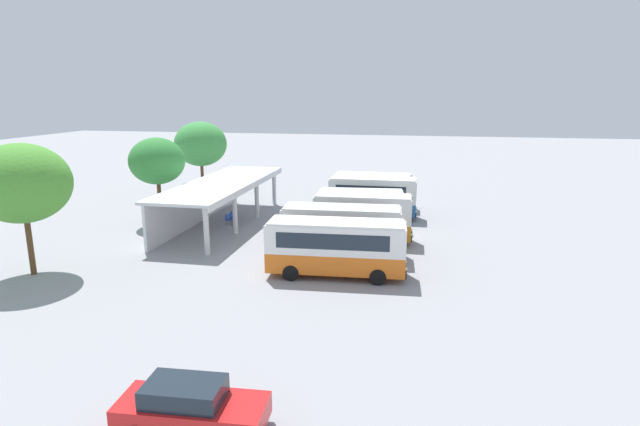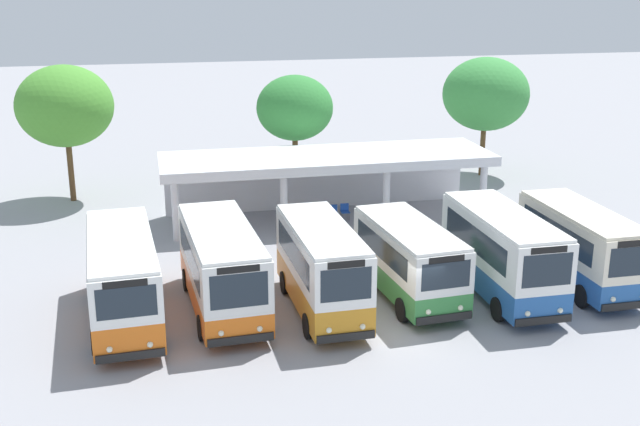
# 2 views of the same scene
# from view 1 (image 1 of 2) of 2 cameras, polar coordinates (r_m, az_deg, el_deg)

# --- Properties ---
(ground_plane) EXTENTS (180.00, 180.00, 0.00)m
(ground_plane) POSITION_cam_1_polar(r_m,az_deg,el_deg) (38.20, 8.12, -2.28)
(ground_plane) COLOR #939399
(city_bus_nearest_orange) EXTENTS (2.74, 7.93, 3.22)m
(city_bus_nearest_orange) POSITION_cam_1_polar(r_m,az_deg,el_deg) (28.69, 1.83, -3.70)
(city_bus_nearest_orange) COLOR black
(city_bus_nearest_orange) RESTS_ON ground
(city_bus_second_in_row) EXTENTS (2.77, 7.63, 3.24)m
(city_bus_second_in_row) POSITION_cam_1_polar(r_m,az_deg,el_deg) (32.13, 2.44, -1.82)
(city_bus_second_in_row) COLOR black
(city_bus_second_in_row) RESTS_ON ground
(city_bus_middle_cream) EXTENTS (2.35, 6.82, 3.34)m
(city_bus_middle_cream) POSITION_cam_1_polar(r_m,az_deg,el_deg) (35.45, 4.83, -0.34)
(city_bus_middle_cream) COLOR black
(city_bus_middle_cream) RESTS_ON ground
(city_bus_fourth_amber) EXTENTS (2.76, 6.67, 2.96)m
(city_bus_fourth_amber) POSITION_cam_1_polar(r_m,az_deg,el_deg) (39.04, 4.57, 0.64)
(city_bus_fourth_amber) COLOR black
(city_bus_fourth_amber) RESTS_ON ground
(city_bus_fifth_blue) EXTENTS (2.38, 7.21, 3.37)m
(city_bus_fifth_blue) POSITION_cam_1_polar(r_m,az_deg,el_deg) (42.43, 5.94, 1.92)
(city_bus_fifth_blue) COLOR black
(city_bus_fifth_blue) RESTS_ON ground
(city_bus_far_end_green) EXTENTS (2.31, 6.94, 3.15)m
(city_bus_far_end_green) POSITION_cam_1_polar(r_m,az_deg,el_deg) (45.99, 5.91, 2.67)
(city_bus_far_end_green) COLOR black
(city_bus_far_end_green) RESTS_ON ground
(parked_car_flank) EXTENTS (2.03, 4.66, 1.62)m
(parked_car_flank) POSITION_cam_1_polar(r_m,az_deg,el_deg) (17.12, -14.29, -20.22)
(parked_car_flank) COLOR black
(parked_car_flank) RESTS_ON ground
(terminal_canopy) EXTENTS (16.79, 4.99, 3.40)m
(terminal_canopy) POSITION_cam_1_polar(r_m,az_deg,el_deg) (41.00, -11.64, 2.38)
(terminal_canopy) COLOR silver
(terminal_canopy) RESTS_ON ground
(waiting_chair_end_by_column) EXTENTS (0.46, 0.46, 0.86)m
(waiting_chair_end_by_column) POSITION_cam_1_polar(r_m,az_deg,el_deg) (40.64, -10.26, -0.65)
(waiting_chair_end_by_column) COLOR slate
(waiting_chair_end_by_column) RESTS_ON ground
(waiting_chair_second_from_end) EXTENTS (0.46, 0.46, 0.86)m
(waiting_chair_second_from_end) POSITION_cam_1_polar(r_m,az_deg,el_deg) (41.19, -9.86, -0.45)
(waiting_chair_second_from_end) COLOR slate
(waiting_chair_second_from_end) RESTS_ON ground
(waiting_chair_middle_seat) EXTENTS (0.46, 0.46, 0.86)m
(waiting_chair_middle_seat) POSITION_cam_1_polar(r_m,az_deg,el_deg) (41.79, -9.67, -0.24)
(waiting_chair_middle_seat) COLOR slate
(waiting_chair_middle_seat) RESTS_ON ground
(roadside_tree_behind_canopy) EXTENTS (4.29, 4.29, 6.80)m
(roadside_tree_behind_canopy) POSITION_cam_1_polar(r_m,az_deg,el_deg) (41.95, -17.76, 5.54)
(roadside_tree_behind_canopy) COLOR brown
(roadside_tree_behind_canopy) RESTS_ON ground
(roadside_tree_east_of_canopy) EXTENTS (5.27, 5.27, 7.34)m
(roadside_tree_east_of_canopy) POSITION_cam_1_polar(r_m,az_deg,el_deg) (53.63, -13.20, 7.51)
(roadside_tree_east_of_canopy) COLOR brown
(roadside_tree_east_of_canopy) RESTS_ON ground
(roadside_tree_west_of_canopy) EXTENTS (5.20, 5.20, 7.52)m
(roadside_tree_west_of_canopy) POSITION_cam_1_polar(r_m,az_deg,el_deg) (32.61, -30.37, 2.87)
(roadside_tree_west_of_canopy) COLOR brown
(roadside_tree_west_of_canopy) RESTS_ON ground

